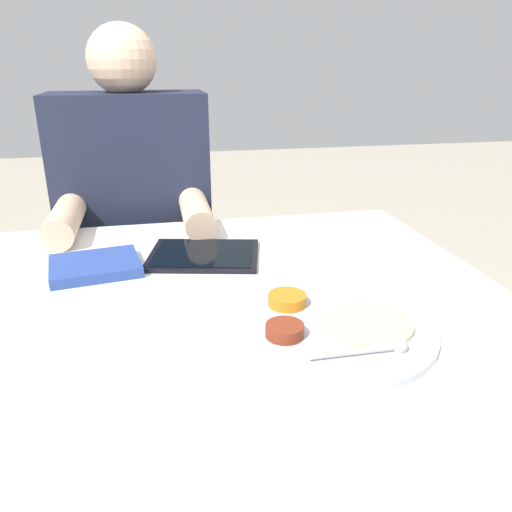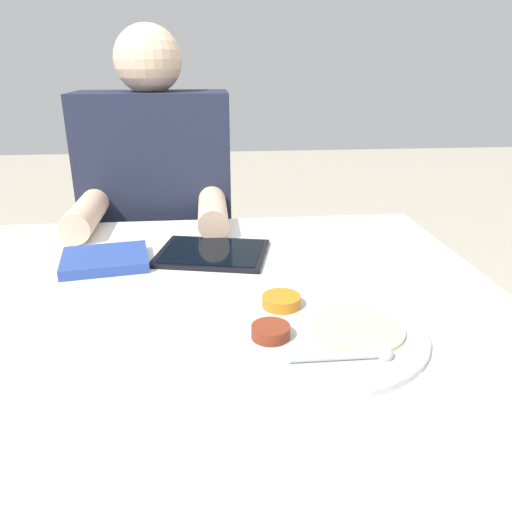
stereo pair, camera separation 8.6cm
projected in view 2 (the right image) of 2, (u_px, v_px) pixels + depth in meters
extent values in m
cube|color=silver|center=(216.00, 481.00, 0.96)|extent=(1.03, 0.95, 0.76)
cylinder|color=#B7BABF|center=(317.00, 330.00, 0.73)|extent=(0.32, 0.32, 0.01)
cylinder|color=orange|center=(281.00, 301.00, 0.79)|extent=(0.06, 0.06, 0.02)
cylinder|color=maroon|center=(271.00, 331.00, 0.70)|extent=(0.06, 0.06, 0.02)
cylinder|color=beige|center=(358.00, 329.00, 0.72)|extent=(0.13, 0.13, 0.01)
cylinder|color=#B7BABF|center=(338.00, 357.00, 0.65)|extent=(0.13, 0.01, 0.01)
sphere|color=#B7BABF|center=(385.00, 354.00, 0.66)|extent=(0.02, 0.02, 0.02)
cube|color=silver|center=(105.00, 262.00, 0.98)|extent=(0.18, 0.16, 0.01)
cube|color=#28428E|center=(105.00, 260.00, 0.98)|extent=(0.18, 0.16, 0.02)
cube|color=black|center=(212.00, 253.00, 1.03)|extent=(0.25, 0.22, 0.01)
cube|color=black|center=(212.00, 251.00, 1.03)|extent=(0.23, 0.19, 0.00)
cube|color=black|center=(171.00, 367.00, 1.60)|extent=(0.36, 0.22, 0.44)
cube|color=#1E2338|center=(159.00, 207.00, 1.41)|extent=(0.40, 0.20, 0.62)
sphere|color=beige|center=(148.00, 59.00, 1.26)|extent=(0.17, 0.17, 0.17)
cylinder|color=beige|center=(86.00, 214.00, 1.19)|extent=(0.07, 0.25, 0.07)
cylinder|color=beige|center=(213.00, 210.00, 1.21)|extent=(0.07, 0.25, 0.07)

